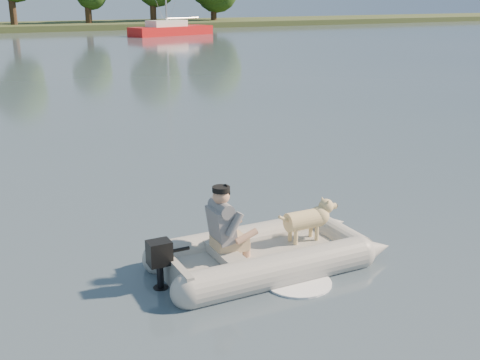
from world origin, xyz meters
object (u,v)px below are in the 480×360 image
dinghy (268,227)px  dog (304,223)px  sailboat (170,30)px  man (223,222)px

dinghy → dog: 0.61m
dinghy → sailboat: size_ratio=0.38×
dinghy → man: man is taller
man → dog: size_ratio=1.16×
dinghy → sailboat: (15.50, 46.05, -0.08)m
dinghy → man: size_ratio=4.11×
dog → sailboat: bearing=71.8°
sailboat → dinghy: bearing=-125.0°
sailboat → man: bearing=-125.7°
man → sailboat: 48.76m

